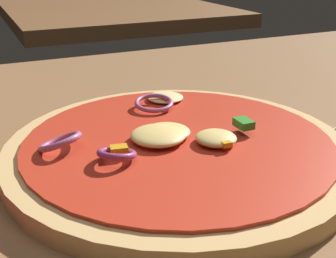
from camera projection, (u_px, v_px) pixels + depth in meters
name	position (u px, v px, depth m)	size (l,w,h in m)	color
dining_table	(240.00, 170.00, 0.40)	(1.19, 0.85, 0.04)	brown
pizza	(177.00, 148.00, 0.38)	(0.29, 0.29, 0.03)	tan
background_table	(113.00, 12.00, 1.36)	(0.63, 0.67, 0.04)	brown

